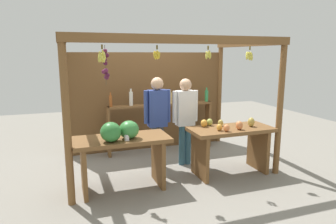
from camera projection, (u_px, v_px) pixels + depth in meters
The scene contains 7 objects.
ground_plane at pixel (164, 164), 5.57m from camera, with size 12.00×12.00×0.00m, color gray.
market_stall at pixel (156, 90), 5.76m from camera, with size 3.46×2.16×2.27m.
fruit_counter_left at pixel (121, 146), 4.39m from camera, with size 1.40×0.68×1.08m.
fruit_counter_right at pixel (230, 139), 5.04m from camera, with size 1.40×0.64×0.95m.
bottle_shelf_unit at pixel (161, 113), 6.19m from camera, with size 2.22×0.22×1.34m.
vendor_man at pixel (157, 114), 5.24m from camera, with size 0.48×0.22×1.62m.
vendor_woman at pixel (185, 114), 5.39m from camera, with size 0.48×0.21×1.58m.
Camera 1 is at (-1.67, -5.02, 2.00)m, focal length 32.12 mm.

